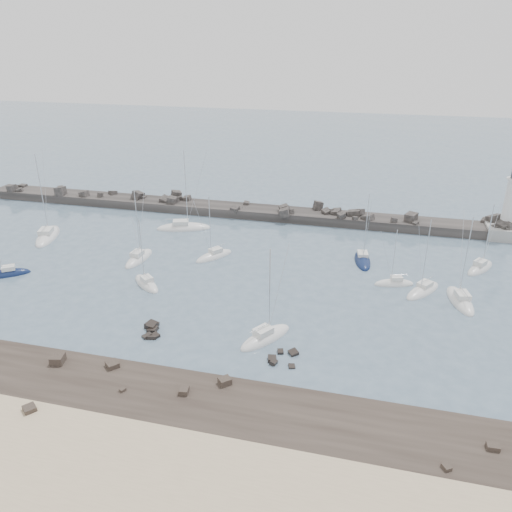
{
  "coord_description": "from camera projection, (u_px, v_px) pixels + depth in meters",
  "views": [
    {
      "loc": [
        22.89,
        -59.13,
        35.02
      ],
      "look_at": [
        4.88,
        12.0,
        2.53
      ],
      "focal_mm": 35.0,
      "sensor_mm": 36.0,
      "label": 1
    }
  ],
  "objects": [
    {
      "name": "ground",
      "position": [
        203.0,
        301.0,
        71.73
      ],
      "size": [
        400.0,
        400.0,
        0.0
      ],
      "primitive_type": "plane",
      "color": "slate",
      "rests_on": "ground"
    },
    {
      "name": "sailboat_1",
      "position": [
        48.0,
        237.0,
        94.38
      ],
      "size": [
        6.67,
        11.28,
        16.96
      ],
      "color": "silver",
      "rests_on": "ground"
    },
    {
      "name": "sailboat_8",
      "position": [
        362.0,
        260.0,
        84.51
      ],
      "size": [
        3.85,
        8.53,
        12.93
      ],
      "color": "#0F1C42",
      "rests_on": "ground"
    },
    {
      "name": "rock_cluster_far",
      "position": [
        282.0,
        358.0,
        58.98
      ],
      "size": [
        3.65,
        3.88,
        0.97
      ],
      "color": "black",
      "rests_on": "ground"
    },
    {
      "name": "sailboat_9",
      "position": [
        394.0,
        284.0,
        76.49
      ],
      "size": [
        6.37,
        3.49,
        9.85
      ],
      "color": "silver",
      "rests_on": "ground"
    },
    {
      "name": "rock_shelf",
      "position": [
        131.0,
        400.0,
        52.25
      ],
      "size": [
        140.0,
        12.48,
        1.72
      ],
      "color": "#2B231E",
      "rests_on": "ground"
    },
    {
      "name": "sailboat_7",
      "position": [
        265.0,
        338.0,
        62.79
      ],
      "size": [
        6.6,
        8.34,
        13.2
      ],
      "color": "silver",
      "rests_on": "ground"
    },
    {
      "name": "rock_cluster_near",
      "position": [
        152.0,
        331.0,
        64.38
      ],
      "size": [
        3.0,
        4.02,
        1.49
      ],
      "color": "black",
      "rests_on": "ground"
    },
    {
      "name": "lighthouse",
      "position": [
        507.0,
        221.0,
        93.62
      ],
      "size": [
        7.0,
        7.0,
        14.6
      ],
      "color": "gray",
      "rests_on": "ground"
    },
    {
      "name": "sailboat_11",
      "position": [
        423.0,
        291.0,
        74.33
      ],
      "size": [
        6.42,
        7.94,
        12.51
      ],
      "color": "silver",
      "rests_on": "ground"
    },
    {
      "name": "sailboat_12",
      "position": [
        480.0,
        269.0,
        81.46
      ],
      "size": [
        5.99,
        7.48,
        12.03
      ],
      "color": "silver",
      "rests_on": "ground"
    },
    {
      "name": "sailboat_5",
      "position": [
        147.0,
        284.0,
        76.43
      ],
      "size": [
        6.78,
        6.3,
        11.35
      ],
      "color": "silver",
      "rests_on": "ground"
    },
    {
      "name": "sailboat_10",
      "position": [
        460.0,
        301.0,
        71.54
      ],
      "size": [
        4.53,
        9.01,
        13.74
      ],
      "color": "silver",
      "rests_on": "ground"
    },
    {
      "name": "sand_strip",
      "position": [
        78.0,
        475.0,
        43.37
      ],
      "size": [
        140.0,
        14.0,
        1.0
      ],
      "primitive_type": "cube",
      "color": "#CCB48D",
      "rests_on": "ground"
    },
    {
      "name": "breakwater",
      "position": [
        232.0,
        212.0,
        106.83
      ],
      "size": [
        115.0,
        7.24,
        5.41
      ],
      "color": "#2C2927",
      "rests_on": "ground"
    },
    {
      "name": "sailboat_3",
      "position": [
        139.0,
        259.0,
        85.01
      ],
      "size": [
        2.92,
        8.23,
        12.98
      ],
      "color": "silver",
      "rests_on": "ground"
    },
    {
      "name": "sailboat_6",
      "position": [
        214.0,
        256.0,
        85.99
      ],
      "size": [
        6.14,
        7.47,
        11.93
      ],
      "color": "silver",
      "rests_on": "ground"
    },
    {
      "name": "sailboat_2",
      "position": [
        7.0,
        274.0,
        79.53
      ],
      "size": [
        6.86,
        5.77,
        11.14
      ],
      "color": "#0F1C42",
      "rests_on": "ground"
    },
    {
      "name": "sailboat_4",
      "position": [
        184.0,
        228.0,
        98.56
      ],
      "size": [
        11.18,
        6.59,
        16.72
      ],
      "color": "silver",
      "rests_on": "ground"
    }
  ]
}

